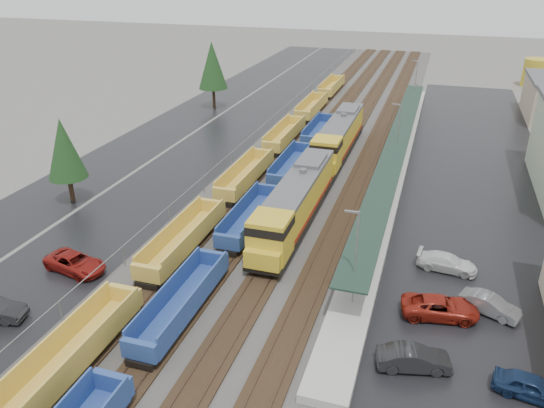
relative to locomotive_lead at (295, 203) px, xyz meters
The scene contains 21 objects.
ballast_strip 28.94m from the locomotive_lead, 93.98° to the left, with size 20.00×160.00×0.08m, color #302D2B.
trackbed 28.93m from the locomotive_lead, 93.98° to the left, with size 14.60×160.00×0.22m.
west_parking_lot 33.51m from the locomotive_lead, 120.58° to the left, with size 10.00×160.00×0.02m, color black.
west_road 39.53m from the locomotive_lead, 133.19° to the left, with size 9.00×160.00×0.02m, color black.
east_commuter_lot 25.45m from the locomotive_lead, 47.82° to the left, with size 16.00×100.00×0.02m, color black.
station_platform 20.29m from the locomotive_lead, 68.22° to the left, with size 3.00×80.00×8.00m.
chainlink_fence 29.55m from the locomotive_lead, 112.92° to the left, with size 0.08×160.04×2.02m.
distant_hills 184.50m from the locomotive_lead, 76.59° to the left, with size 301.00×140.00×25.20m.
tree_west_near 24.25m from the locomotive_lead, behind, with size 3.96×3.96×9.00m.
tree_west_far 46.35m from the locomotive_lead, 122.82° to the left, with size 4.84×4.84×11.00m.
locomotive_lead is the anchor object (origin of this frame).
locomotive_trail 21.00m from the locomotive_lead, 90.00° to the left, with size 3.21×21.18×4.79m.
well_string_yellow 11.66m from the locomotive_lead, 133.74° to the left, with size 2.54×106.94×2.26m.
well_string_blue 9.49m from the locomotive_lead, 115.23° to the right, with size 2.47×83.98×2.19m.
storage_tank 78.84m from the locomotive_lead, 68.11° to the left, with size 5.37×5.37×5.37m, color gold.
parked_car_west_c 19.90m from the locomotive_lead, 139.45° to the right, with size 5.39×2.49×1.50m, color maroon.
parked_car_east_a 20.34m from the locomotive_lead, 52.96° to the right, with size 4.61×1.61×1.52m, color black.
parked_car_east_b 17.06m from the locomotive_lead, 36.69° to the right, with size 5.45×2.51×1.52m, color maroon.
parked_car_east_c 14.52m from the locomotive_lead, 14.06° to the right, with size 4.81×1.96×1.40m, color silver.
parked_car_east_d 25.16m from the locomotive_lead, 41.14° to the right, with size 4.23×1.70×1.44m, color #122445.
parked_car_east_e 19.18m from the locomotive_lead, 27.00° to the right, with size 4.25×1.48×1.40m, color slate.
Camera 1 is at (13.61, -12.20, 23.47)m, focal length 35.00 mm.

